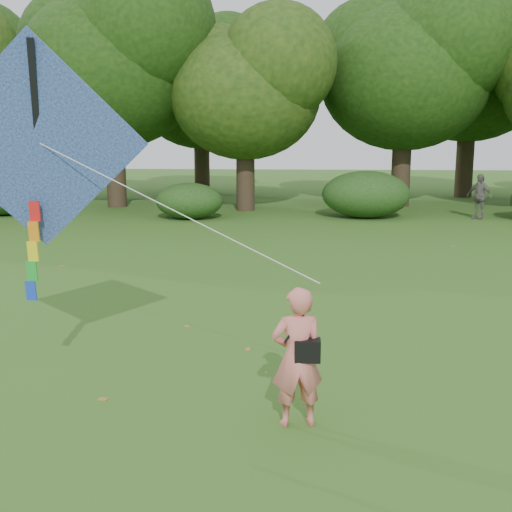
{
  "coord_description": "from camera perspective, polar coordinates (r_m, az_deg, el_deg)",
  "views": [
    {
      "loc": [
        0.2,
        -7.94,
        3.46
      ],
      "look_at": [
        -0.42,
        2.0,
        1.5
      ],
      "focal_mm": 45.0,
      "sensor_mm": 36.0,
      "label": 1
    }
  ],
  "objects": [
    {
      "name": "bystander_right",
      "position": [
        26.85,
        19.23,
        5.02
      ],
      "size": [
        1.06,
        1.03,
        1.78
      ],
      "primitive_type": "imported",
      "rotation": [
        0.0,
        0.0,
        -0.74
      ],
      "color": "#68625C",
      "rests_on": "ground"
    },
    {
      "name": "ground",
      "position": [
        8.66,
        1.97,
        -12.41
      ],
      "size": [
        100.0,
        100.0,
        0.0
      ],
      "primitive_type": "plane",
      "color": "#265114",
      "rests_on": "ground"
    },
    {
      "name": "crossbody_bag",
      "position": [
        7.55,
        4.58,
        -8.26
      ],
      "size": [
        0.43,
        0.2,
        0.69
      ],
      "color": "black",
      "rests_on": "ground"
    },
    {
      "name": "man_kite_flyer",
      "position": [
        7.61,
        3.68,
        -8.97
      ],
      "size": [
        0.69,
        0.52,
        1.69
      ],
      "primitive_type": "imported",
      "rotation": [
        0.0,
        0.0,
        3.34
      ],
      "color": "#E1726A",
      "rests_on": "ground"
    },
    {
      "name": "shrub_band",
      "position": [
        25.69,
        1.49,
        5.31
      ],
      "size": [
        39.15,
        3.22,
        1.88
      ],
      "color": "#264919",
      "rests_on": "ground"
    },
    {
      "name": "flying_kite",
      "position": [
        8.49,
        -18.83,
        9.29
      ],
      "size": [
        4.84,
        1.16,
        3.37
      ],
      "color": "#2A46B6",
      "rests_on": "ground"
    },
    {
      "name": "fallen_leaves",
      "position": [
        10.41,
        5.31,
        -8.31
      ],
      "size": [
        11.3,
        14.11,
        0.01
      ],
      "color": "olive",
      "rests_on": "ground"
    },
    {
      "name": "tree_line",
      "position": [
        30.93,
        6.5,
        15.03
      ],
      "size": [
        54.7,
        15.3,
        9.48
      ],
      "color": "#3A2D1E",
      "rests_on": "ground"
    }
  ]
}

